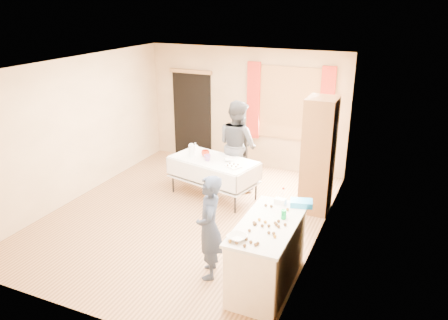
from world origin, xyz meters
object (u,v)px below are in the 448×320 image
at_px(counter, 267,254).
at_px(cabinet, 318,156).
at_px(woman, 237,145).
at_px(girl, 209,227).
at_px(party_table, 214,174).
at_px(chair, 234,163).

bearing_deg(counter, cabinet, 87.64).
height_order(counter, woman, woman).
bearing_deg(girl, cabinet, 139.20).
xyz_separation_m(cabinet, girl, (-0.87, -2.54, -0.29)).
xyz_separation_m(counter, party_table, (-1.79, 2.20, -0.01)).
bearing_deg(girl, chair, 175.29).
xyz_separation_m(cabinet, chair, (-1.90, 0.79, -0.71)).
relative_size(counter, woman, 0.84).
xyz_separation_m(girl, woman, (-0.78, 2.92, 0.15)).
relative_size(party_table, woman, 1.01).
height_order(girl, woman, woman).
distance_m(cabinet, party_table, 1.99).
bearing_deg(party_table, girl, -53.40).
relative_size(chair, girl, 0.71).
bearing_deg(woman, counter, 148.28).
height_order(party_table, chair, chair).
relative_size(chair, woman, 0.59).
relative_size(cabinet, chair, 1.98).
xyz_separation_m(cabinet, woman, (-1.66, 0.39, -0.14)).
bearing_deg(party_table, cabinet, 19.58).
bearing_deg(woman, party_table, 98.30).
xyz_separation_m(party_table, woman, (0.23, 0.61, 0.43)).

